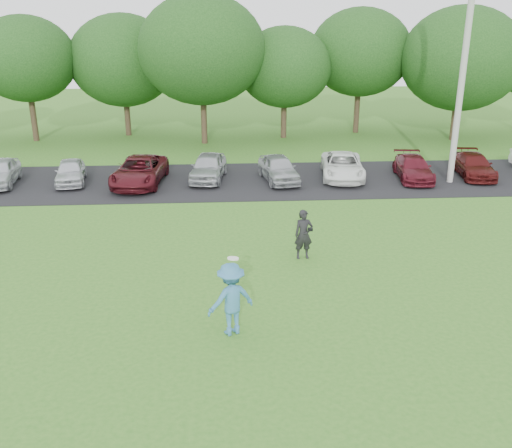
# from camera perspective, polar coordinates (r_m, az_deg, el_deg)

# --- Properties ---
(ground) EXTENTS (100.00, 100.00, 0.00)m
(ground) POSITION_cam_1_polar(r_m,az_deg,el_deg) (14.96, 0.86, -9.32)
(ground) COLOR #316B1E
(ground) RESTS_ON ground
(parking_lot) EXTENTS (32.00, 6.50, 0.03)m
(parking_lot) POSITION_cam_1_polar(r_m,az_deg,el_deg) (27.02, -1.28, 4.38)
(parking_lot) COLOR black
(parking_lot) RESTS_ON ground
(utility_pole) EXTENTS (0.28, 0.28, 10.82)m
(utility_pole) POSITION_cam_1_polar(r_m,az_deg,el_deg) (27.36, 20.08, 14.90)
(utility_pole) COLOR #A9A9A3
(utility_pole) RESTS_ON ground
(frisbee_player) EXTENTS (1.38, 1.13, 2.09)m
(frisbee_player) POSITION_cam_1_polar(r_m,az_deg,el_deg) (13.87, -2.51, -7.50)
(frisbee_player) COLOR teal
(frisbee_player) RESTS_ON ground
(camera_bystander) EXTENTS (0.62, 0.45, 1.62)m
(camera_bystander) POSITION_cam_1_polar(r_m,az_deg,el_deg) (18.18, 4.79, -1.05)
(camera_bystander) COLOR black
(camera_bystander) RESTS_ON ground
(parked_cars) EXTENTS (30.44, 5.00, 1.24)m
(parked_cars) POSITION_cam_1_polar(r_m,az_deg,el_deg) (26.84, -2.31, 5.59)
(parked_cars) COLOR white
(parked_cars) RESTS_ON parking_lot
(tree_row) EXTENTS (42.39, 9.85, 8.64)m
(tree_row) POSITION_cam_1_polar(r_m,az_deg,el_deg) (35.92, 0.48, 16.24)
(tree_row) COLOR #38281C
(tree_row) RESTS_ON ground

